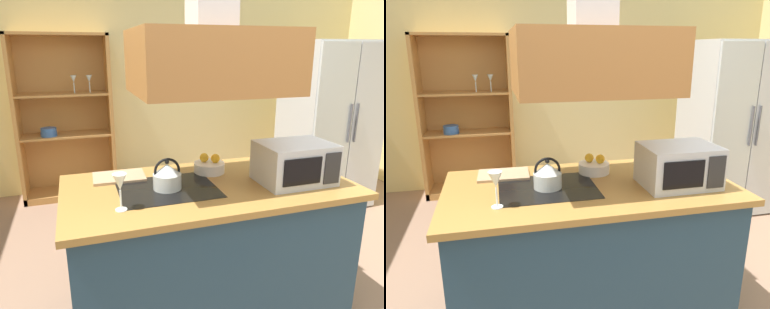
# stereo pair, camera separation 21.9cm
# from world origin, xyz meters

# --- Properties ---
(wall_back) EXTENTS (6.00, 0.12, 2.70)m
(wall_back) POSITION_xyz_m (0.00, 3.00, 1.35)
(wall_back) COLOR #E3CF87
(wall_back) RESTS_ON ground
(kitchen_island) EXTENTS (1.83, 0.94, 0.90)m
(kitchen_island) POSITION_xyz_m (-0.20, 0.38, 0.45)
(kitchen_island) COLOR #213B4F
(kitchen_island) RESTS_ON ground
(range_hood) EXTENTS (0.90, 0.70, 1.22)m
(range_hood) POSITION_xyz_m (-0.20, 0.38, 1.77)
(range_hood) COLOR #A66A34
(refrigerator) EXTENTS (0.90, 0.77, 1.82)m
(refrigerator) POSITION_xyz_m (1.72, 1.68, 0.91)
(refrigerator) COLOR #B8B9B6
(refrigerator) RESTS_ON ground
(dish_cabinet) EXTENTS (1.07, 0.40, 1.90)m
(dish_cabinet) POSITION_xyz_m (-1.10, 2.78, 0.84)
(dish_cabinet) COLOR #BE8442
(dish_cabinet) RESTS_ON ground
(kettle) EXTENTS (0.18, 0.18, 0.20)m
(kettle) POSITION_xyz_m (-0.48, 0.38, 0.98)
(kettle) COLOR #B4BAB5
(kettle) RESTS_ON kitchen_island
(cutting_board) EXTENTS (0.35, 0.25, 0.02)m
(cutting_board) POSITION_xyz_m (-0.74, 0.67, 0.91)
(cutting_board) COLOR #A38360
(cutting_board) RESTS_ON kitchen_island
(microwave) EXTENTS (0.46, 0.35, 0.26)m
(microwave) POSITION_xyz_m (0.33, 0.25, 1.03)
(microwave) COLOR #B7BABF
(microwave) RESTS_ON kitchen_island
(wine_glass_on_counter) EXTENTS (0.08, 0.08, 0.21)m
(wine_glass_on_counter) POSITION_xyz_m (-0.79, 0.16, 1.05)
(wine_glass_on_counter) COLOR silver
(wine_glass_on_counter) RESTS_ON kitchen_island
(fruit_bowl) EXTENTS (0.21, 0.21, 0.13)m
(fruit_bowl) POSITION_xyz_m (-0.12, 0.60, 0.94)
(fruit_bowl) COLOR silver
(fruit_bowl) RESTS_ON kitchen_island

